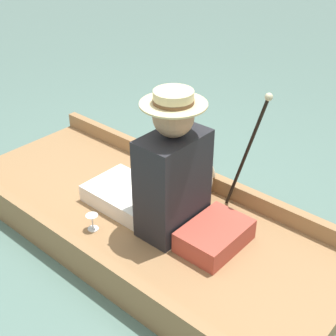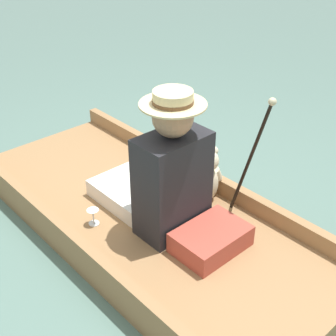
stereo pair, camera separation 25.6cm
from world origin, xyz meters
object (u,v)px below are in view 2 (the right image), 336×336
teddy_bear (207,177)px  wine_glass (93,214)px  seated_person (163,176)px  walking_cane (254,148)px

teddy_bear → wine_glass: (-0.67, 0.27, -0.10)m
teddy_bear → wine_glass: 0.73m
seated_person → wine_glass: (-0.32, 0.26, -0.25)m
seated_person → walking_cane: (0.41, -0.30, 0.15)m
wine_glass → walking_cane: bearing=-37.2°
seated_person → walking_cane: seated_person is taller
seated_person → teddy_bear: (0.35, -0.01, -0.15)m
seated_person → wine_glass: bearing=149.6°
seated_person → wine_glass: seated_person is taller
teddy_bear → seated_person: bearing=178.1°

